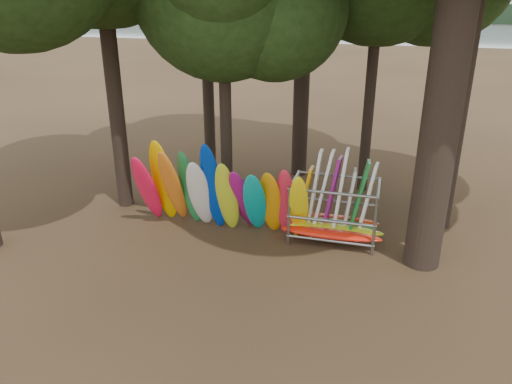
# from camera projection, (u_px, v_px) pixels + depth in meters

# --- Properties ---
(ground) EXTENTS (120.00, 120.00, 0.00)m
(ground) POSITION_uv_depth(u_px,v_px,m) (241.00, 254.00, 14.79)
(ground) COLOR #47331E
(ground) RESTS_ON ground
(lake) EXTENTS (160.00, 160.00, 0.00)m
(lake) POSITION_uv_depth(u_px,v_px,m) (368.00, 45.00, 68.30)
(lake) COLOR gray
(lake) RESTS_ON ground
(far_shore) EXTENTS (160.00, 4.00, 4.00)m
(far_shore) POSITION_uv_depth(u_px,v_px,m) (383.00, 12.00, 112.13)
(far_shore) COLOR black
(far_shore) RESTS_ON ground
(kayak_row) EXTENTS (5.75, 2.11, 3.27)m
(kayak_row) POSITION_uv_depth(u_px,v_px,m) (219.00, 194.00, 15.60)
(kayak_row) COLOR #E9123D
(kayak_row) RESTS_ON ground
(storage_rack) EXTENTS (3.14, 1.62, 2.93)m
(storage_rack) POSITION_uv_depth(u_px,v_px,m) (334.00, 212.00, 15.38)
(storage_rack) COLOR gray
(storage_rack) RESTS_ON ground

